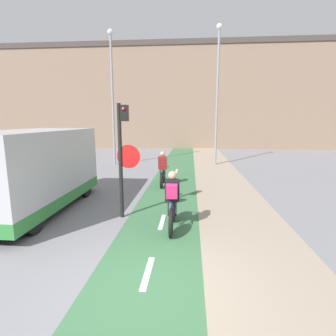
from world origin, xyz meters
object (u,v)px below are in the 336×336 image
object	(u,v)px
cyclist_far	(163,170)
traffic_light_pole	(123,149)
van	(33,172)
street_lamp_sidewalk	(218,84)
street_lamp_far	(112,86)
cyclist_near	(172,202)

from	to	relation	value
cyclist_far	traffic_light_pole	bearing A→B (deg)	-100.45
traffic_light_pole	van	distance (m)	3.07
traffic_light_pole	street_lamp_sidewalk	world-z (taller)	street_lamp_sidewalk
street_lamp_far	van	bearing A→B (deg)	-89.79
cyclist_near	traffic_light_pole	bearing A→B (deg)	152.40
traffic_light_pole	van	xyz separation A→B (m)	(-2.95, 0.33, -0.78)
traffic_light_pole	van	world-z (taller)	traffic_light_pole
street_lamp_far	cyclist_far	bearing A→B (deg)	-55.52
traffic_light_pole	cyclist_near	size ratio (longest dim) A/B	1.89
traffic_light_pole	street_lamp_far	bearing A→B (deg)	107.87
street_lamp_far	cyclist_far	distance (m)	7.78
cyclist_far	van	xyz separation A→B (m)	(-3.66, -3.54, 0.57)
street_lamp_far	cyclist_far	xyz separation A→B (m)	(3.70, -5.39, -4.22)
cyclist_near	cyclist_far	bearing A→B (deg)	99.08
traffic_light_pole	cyclist_far	world-z (taller)	traffic_light_pole
traffic_light_pole	cyclist_far	size ratio (longest dim) A/B	1.94
traffic_light_pole	street_lamp_far	distance (m)	10.14
street_lamp_sidewalk	cyclist_far	distance (m)	7.62
street_lamp_sidewalk	van	bearing A→B (deg)	-125.04
traffic_light_pole	cyclist_far	distance (m)	4.16
street_lamp_sidewalk	cyclist_far	bearing A→B (deg)	-116.17
street_lamp_far	van	size ratio (longest dim) A/B	1.60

